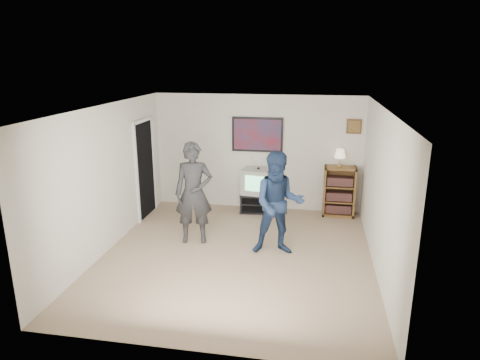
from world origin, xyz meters
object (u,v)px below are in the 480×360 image
(person_tall, at_px, (194,193))
(person_short, at_px, (278,204))
(media_stand, at_px, (259,202))
(bookshelf, at_px, (339,191))
(crt_television, at_px, (258,181))

(person_tall, relative_size, person_short, 1.04)
(person_short, bearing_deg, person_tall, 163.30)
(media_stand, relative_size, bookshelf, 0.81)
(person_short, bearing_deg, bookshelf, 52.88)
(crt_television, distance_m, person_tall, 2.00)
(media_stand, distance_m, crt_television, 0.48)
(bookshelf, bearing_deg, person_tall, -145.53)
(crt_television, xyz_separation_m, person_short, (0.60, -1.98, 0.20))
(media_stand, bearing_deg, person_tall, -123.07)
(media_stand, xyz_separation_m, crt_television, (-0.03, 0.00, 0.48))
(media_stand, xyz_separation_m, person_short, (0.57, -1.98, 0.68))
(crt_television, relative_size, person_short, 0.36)
(person_tall, bearing_deg, media_stand, 49.45)
(bookshelf, bearing_deg, person_short, -118.61)
(person_tall, distance_m, person_short, 1.54)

